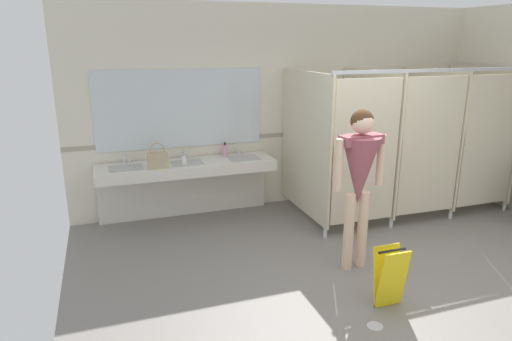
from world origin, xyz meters
name	(u,v)px	position (x,y,z in m)	size (l,w,h in m)	color
ground_plane	(394,288)	(0.00, 0.00, -0.05)	(6.43, 6.00, 0.10)	gray
wall_back	(291,107)	(0.00, 2.76, 1.45)	(6.43, 0.12, 2.90)	beige
wall_back_tile_band	(292,134)	(0.00, 2.70, 1.05)	(6.43, 0.01, 0.06)	#9E937F
vanity_counter	(186,176)	(-1.66, 2.47, 0.62)	(2.37, 0.60, 0.94)	silver
mirror_panel	(180,109)	(-1.66, 2.69, 1.51)	(2.27, 0.02, 1.06)	silver
bathroom_stalls	(407,139)	(1.33, 1.72, 1.08)	(2.99, 1.48, 2.06)	beige
person_standing	(360,170)	(-0.20, 0.47, 1.11)	(0.60, 0.43, 1.73)	beige
handbag	(158,159)	(-2.05, 2.23, 0.94)	(0.25, 0.12, 0.33)	tan
soap_dispenser	(225,150)	(-1.08, 2.56, 0.91)	(0.07, 0.07, 0.19)	#D899B2
paper_cup	(184,160)	(-1.70, 2.32, 0.88)	(0.07, 0.07, 0.09)	white
wet_floor_sign	(390,277)	(-0.29, -0.30, 0.30)	(0.28, 0.19, 0.58)	yellow
floor_drain_cover	(375,326)	(-0.59, -0.55, 0.00)	(0.14, 0.14, 0.01)	#B7BABF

